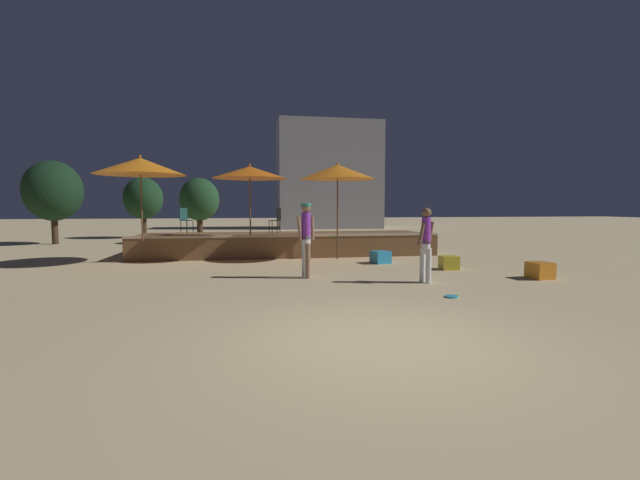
{
  "coord_description": "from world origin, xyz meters",
  "views": [
    {
      "loc": [
        -1.75,
        -5.38,
        1.8
      ],
      "look_at": [
        0.0,
        4.77,
        0.98
      ],
      "focal_mm": 24.0,
      "sensor_mm": 36.0,
      "label": 1
    }
  ],
  "objects_px": {
    "cube_seat_1": "(449,263)",
    "bistro_chair_0": "(277,218)",
    "patio_umbrella_2": "(250,173)",
    "person_0": "(426,242)",
    "bistro_chair_1": "(185,218)",
    "person_1": "(306,235)",
    "cube_seat_2": "(381,257)",
    "frisbee_disc": "(452,296)",
    "background_tree_0": "(53,191)",
    "background_tree_2": "(199,200)",
    "patio_umbrella_1": "(140,166)",
    "background_tree_1": "(143,199)",
    "patio_umbrella_0": "(338,172)",
    "cube_seat_0": "(540,270)"
  },
  "relations": [
    {
      "from": "patio_umbrella_1",
      "to": "background_tree_0",
      "type": "xyz_separation_m",
      "value": [
        -5.67,
        7.72,
        -0.53
      ]
    },
    {
      "from": "person_0",
      "to": "person_1",
      "type": "bearing_deg",
      "value": 37.45
    },
    {
      "from": "background_tree_2",
      "to": "patio_umbrella_1",
      "type": "bearing_deg",
      "value": -98.27
    },
    {
      "from": "bistro_chair_1",
      "to": "background_tree_1",
      "type": "bearing_deg",
      "value": 60.18
    },
    {
      "from": "cube_seat_1",
      "to": "person_0",
      "type": "distance_m",
      "value": 2.54
    },
    {
      "from": "bistro_chair_1",
      "to": "background_tree_2",
      "type": "height_order",
      "value": "background_tree_2"
    },
    {
      "from": "background_tree_1",
      "to": "patio_umbrella_0",
      "type": "bearing_deg",
      "value": -52.37
    },
    {
      "from": "bistro_chair_1",
      "to": "background_tree_2",
      "type": "bearing_deg",
      "value": 39.49
    },
    {
      "from": "patio_umbrella_2",
      "to": "person_0",
      "type": "height_order",
      "value": "patio_umbrella_2"
    },
    {
      "from": "cube_seat_2",
      "to": "background_tree_0",
      "type": "relative_size",
      "value": 0.16
    },
    {
      "from": "bistro_chair_1",
      "to": "background_tree_2",
      "type": "xyz_separation_m",
      "value": [
        -0.0,
        5.09,
        0.73
      ]
    },
    {
      "from": "patio_umbrella_0",
      "to": "bistro_chair_1",
      "type": "xyz_separation_m",
      "value": [
        -5.25,
        2.12,
        -1.56
      ]
    },
    {
      "from": "patio_umbrella_0",
      "to": "patio_umbrella_1",
      "type": "xyz_separation_m",
      "value": [
        -6.28,
        0.12,
        0.1
      ]
    },
    {
      "from": "background_tree_1",
      "to": "background_tree_0",
      "type": "bearing_deg",
      "value": -132.61
    },
    {
      "from": "cube_seat_0",
      "to": "person_0",
      "type": "xyz_separation_m",
      "value": [
        -3.04,
        -0.05,
        0.76
      ]
    },
    {
      "from": "background_tree_1",
      "to": "background_tree_2",
      "type": "relative_size",
      "value": 1.08
    },
    {
      "from": "frisbee_disc",
      "to": "cube_seat_2",
      "type": "bearing_deg",
      "value": 87.98
    },
    {
      "from": "patio_umbrella_0",
      "to": "background_tree_0",
      "type": "xyz_separation_m",
      "value": [
        -11.96,
        7.84,
        -0.43
      ]
    },
    {
      "from": "patio_umbrella_0",
      "to": "frisbee_disc",
      "type": "bearing_deg",
      "value": -81.64
    },
    {
      "from": "frisbee_disc",
      "to": "background_tree_0",
      "type": "xyz_separation_m",
      "value": [
        -12.9,
        14.22,
        2.49
      ]
    },
    {
      "from": "cube_seat_1",
      "to": "patio_umbrella_0",
      "type": "bearing_deg",
      "value": 132.42
    },
    {
      "from": "person_1",
      "to": "cube_seat_2",
      "type": "bearing_deg",
      "value": -69.49
    },
    {
      "from": "patio_umbrella_1",
      "to": "frisbee_disc",
      "type": "xyz_separation_m",
      "value": [
        7.22,
        -6.5,
        -3.02
      ]
    },
    {
      "from": "background_tree_0",
      "to": "cube_seat_1",
      "type": "bearing_deg",
      "value": -36.3
    },
    {
      "from": "person_0",
      "to": "frisbee_disc",
      "type": "relative_size",
      "value": 6.98
    },
    {
      "from": "patio_umbrella_0",
      "to": "background_tree_2",
      "type": "distance_m",
      "value": 8.96
    },
    {
      "from": "patio_umbrella_0",
      "to": "person_1",
      "type": "relative_size",
      "value": 1.74
    },
    {
      "from": "person_0",
      "to": "person_1",
      "type": "distance_m",
      "value": 2.91
    },
    {
      "from": "person_1",
      "to": "bistro_chair_1",
      "type": "height_order",
      "value": "person_1"
    },
    {
      "from": "cube_seat_2",
      "to": "frisbee_disc",
      "type": "height_order",
      "value": "cube_seat_2"
    },
    {
      "from": "cube_seat_1",
      "to": "bistro_chair_0",
      "type": "bearing_deg",
      "value": 138.83
    },
    {
      "from": "bistro_chair_1",
      "to": "background_tree_1",
      "type": "distance_m",
      "value": 9.9
    },
    {
      "from": "patio_umbrella_0",
      "to": "background_tree_1",
      "type": "bearing_deg",
      "value": 127.63
    },
    {
      "from": "frisbee_disc",
      "to": "background_tree_0",
      "type": "bearing_deg",
      "value": 132.2
    },
    {
      "from": "patio_umbrella_2",
      "to": "background_tree_2",
      "type": "height_order",
      "value": "patio_umbrella_2"
    },
    {
      "from": "cube_seat_2",
      "to": "person_1",
      "type": "height_order",
      "value": "person_1"
    },
    {
      "from": "background_tree_0",
      "to": "background_tree_2",
      "type": "xyz_separation_m",
      "value": [
        6.7,
        -0.63,
        -0.4
      ]
    },
    {
      "from": "person_1",
      "to": "background_tree_0",
      "type": "distance_m",
      "value": 15.52
    },
    {
      "from": "patio_umbrella_1",
      "to": "bistro_chair_1",
      "type": "bearing_deg",
      "value": 62.65
    },
    {
      "from": "cube_seat_0",
      "to": "person_0",
      "type": "distance_m",
      "value": 3.13
    },
    {
      "from": "cube_seat_2",
      "to": "person_1",
      "type": "xyz_separation_m",
      "value": [
        -2.69,
        -2.32,
        0.9
      ]
    },
    {
      "from": "bistro_chair_1",
      "to": "cube_seat_2",
      "type": "bearing_deg",
      "value": -78.64
    },
    {
      "from": "person_0",
      "to": "bistro_chair_1",
      "type": "distance_m",
      "value": 9.36
    },
    {
      "from": "cube_seat_2",
      "to": "bistro_chair_0",
      "type": "height_order",
      "value": "bistro_chair_0"
    },
    {
      "from": "person_0",
      "to": "bistro_chair_0",
      "type": "distance_m",
      "value": 6.65
    },
    {
      "from": "person_0",
      "to": "background_tree_1",
      "type": "distance_m",
      "value": 18.9
    },
    {
      "from": "patio_umbrella_2",
      "to": "frisbee_disc",
      "type": "height_order",
      "value": "patio_umbrella_2"
    },
    {
      "from": "patio_umbrella_1",
      "to": "background_tree_1",
      "type": "relative_size",
      "value": 0.99
    },
    {
      "from": "cube_seat_2",
      "to": "background_tree_1",
      "type": "bearing_deg",
      "value": 127.99
    },
    {
      "from": "person_1",
      "to": "background_tree_1",
      "type": "bearing_deg",
      "value": 5.39
    }
  ]
}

